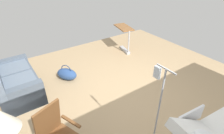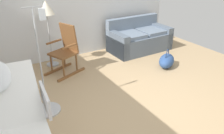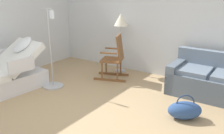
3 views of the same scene
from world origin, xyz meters
The scene contains 7 objects.
ground_plane centered at (0.00, 0.00, 0.00)m, with size 6.72×6.72×0.00m, color tan.
back_wall centered at (0.00, 2.74, 1.35)m, with size 5.57×0.10×2.70m, color silver.
couch centered at (1.65, 2.14, 0.31)m, with size 1.61×0.87×0.85m.
rocking_chair centered at (-0.50, 1.89, 0.50)m, with size 0.88×0.72×1.05m.
floor_lamp centered at (-0.66, 2.40, 1.23)m, with size 0.34×0.34×1.48m.
duffel_bag centered at (1.53, 0.94, 0.15)m, with size 0.64×0.58×0.43m.
iv_pole centered at (-1.31, 0.69, 0.25)m, with size 0.44×0.44×1.69m.
Camera 2 is at (-2.02, -2.53, 2.27)m, focal length 37.05 mm.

